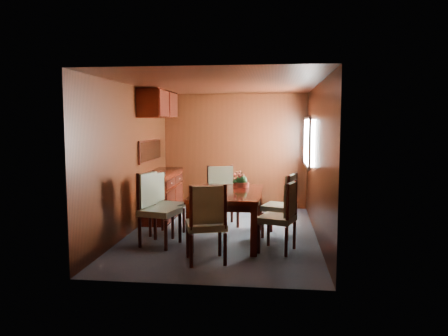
# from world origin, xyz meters

# --- Properties ---
(ground) EXTENTS (4.50, 4.50, 0.00)m
(ground) POSITION_xyz_m (0.00, 0.00, 0.00)
(ground) COLOR #39434D
(ground) RESTS_ON ground
(room_shell) EXTENTS (3.06, 4.52, 2.41)m
(room_shell) POSITION_xyz_m (-0.10, 0.33, 1.63)
(room_shell) COLOR black
(room_shell) RESTS_ON ground
(sideboard) EXTENTS (0.48, 1.40, 0.90)m
(sideboard) POSITION_xyz_m (-1.25, 1.00, 0.45)
(sideboard) COLOR #330D06
(sideboard) RESTS_ON ground
(dining_table) EXTENTS (1.03, 1.63, 0.76)m
(dining_table) POSITION_xyz_m (0.14, -0.37, 0.65)
(dining_table) COLOR #330D06
(dining_table) RESTS_ON ground
(chair_left_near) EXTENTS (0.60, 0.62, 1.08)m
(chair_left_near) POSITION_xyz_m (-0.91, -0.72, 0.60)
(chair_left_near) COLOR black
(chair_left_near) RESTS_ON ground
(chair_left_far) EXTENTS (0.55, 0.56, 1.00)m
(chair_left_far) POSITION_xyz_m (-0.95, -0.12, 0.56)
(chair_left_far) COLOR black
(chair_left_far) RESTS_ON ground
(chair_right_near) EXTENTS (0.57, 0.59, 1.00)m
(chair_right_near) POSITION_xyz_m (0.95, -0.87, 0.55)
(chair_right_near) COLOR black
(chair_right_near) RESTS_ON ground
(chair_right_far) EXTENTS (0.59, 0.60, 1.01)m
(chair_right_far) POSITION_xyz_m (0.98, -0.07, 0.56)
(chair_right_far) COLOR black
(chair_right_far) RESTS_ON ground
(chair_head) EXTENTS (0.61, 0.59, 1.04)m
(chair_head) POSITION_xyz_m (-0.02, -1.51, 0.58)
(chair_head) COLOR black
(chair_head) RESTS_ON ground
(chair_foot) EXTENTS (0.63, 0.62, 1.04)m
(chair_foot) POSITION_xyz_m (-0.09, 0.65, 0.58)
(chair_foot) COLOR black
(chair_foot) RESTS_ON ground
(flower_centerpiece) EXTENTS (0.27, 0.27, 0.27)m
(flower_centerpiece) POSITION_xyz_m (0.30, 0.11, 0.89)
(flower_centerpiece) COLOR #A64632
(flower_centerpiece) RESTS_ON dining_table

